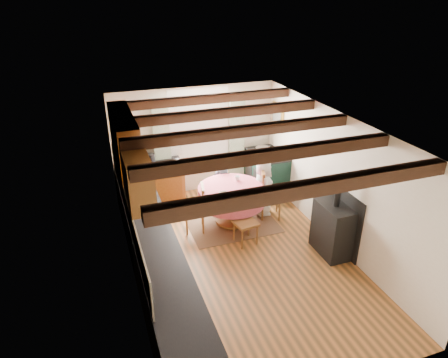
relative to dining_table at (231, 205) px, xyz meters
name	(u,v)px	position (x,y,z in m)	size (l,w,h in m)	color
floor	(239,257)	(-0.26, -1.10, -0.39)	(3.60, 5.50, 0.00)	#A7622C
ceiling	(242,125)	(-0.26, -1.10, 2.01)	(3.60, 5.50, 0.00)	white
wall_back	(195,141)	(-0.26, 1.65, 0.81)	(3.60, 0.00, 2.40)	silver
wall_front	(337,314)	(-0.26, -3.85, 0.81)	(3.60, 0.00, 2.40)	silver
wall_left	(128,215)	(-2.06, -1.10, 0.81)	(0.00, 5.50, 2.40)	silver
wall_right	(336,180)	(1.54, -1.10, 0.81)	(0.00, 5.50, 2.40)	silver
beam_a	(310,188)	(-0.26, -3.10, 1.92)	(3.60, 0.16, 0.16)	#3A2115
beam_b	(270,155)	(-0.26, -2.10, 1.92)	(3.60, 0.16, 0.16)	#3A2115
beam_c	(242,131)	(-0.26, -1.10, 1.92)	(3.60, 0.16, 0.16)	#3A2115
beam_d	(220,113)	(-0.26, -0.10, 1.92)	(3.60, 0.16, 0.16)	#3A2115
beam_e	(203,99)	(-0.26, 0.90, 1.92)	(3.60, 0.16, 0.16)	#3A2115
splash_left	(127,206)	(-2.04, -0.80, 0.81)	(0.02, 4.50, 0.55)	beige
splash_back	(150,147)	(-1.26, 1.63, 0.81)	(1.40, 0.02, 0.55)	beige
base_cabinet_left	(152,253)	(-1.76, -1.10, 0.05)	(0.60, 5.30, 0.88)	brown
base_cabinet_back	(153,184)	(-1.31, 1.35, 0.05)	(1.30, 0.60, 0.88)	brown
worktop_left	(151,228)	(-1.74, -1.10, 0.51)	(0.64, 5.30, 0.04)	black
worktop_back	(151,165)	(-1.31, 1.33, 0.51)	(1.30, 0.64, 0.04)	black
wall_cabinet_glass	(124,140)	(-1.89, 0.10, 1.56)	(0.34, 1.80, 0.90)	brown
wall_cabinet_solid	(138,180)	(-1.89, -1.40, 1.51)	(0.34, 0.90, 0.70)	brown
window_frame	(199,123)	(-0.16, 1.63, 1.21)	(1.34, 0.03, 1.54)	white
window_pane	(199,123)	(-0.16, 1.64, 1.21)	(1.20, 0.01, 1.40)	white
curtain_left	(162,151)	(-1.01, 1.55, 0.71)	(0.35, 0.10, 2.10)	silver
curtain_right	(237,142)	(0.69, 1.55, 0.71)	(0.35, 0.10, 2.10)	silver
curtain_rod	(199,97)	(-0.16, 1.55, 1.81)	(0.03, 0.03, 2.00)	black
wall_picture	(278,117)	(1.51, 1.20, 1.31)	(0.04, 0.50, 0.60)	gold
wall_plate	(240,115)	(0.79, 1.62, 1.31)	(0.30, 0.30, 0.02)	silver
rug	(231,222)	(0.00, 0.00, -0.39)	(1.73, 1.34, 0.01)	brown
dining_table	(231,205)	(0.00, 0.00, 0.00)	(1.31, 1.31, 0.79)	#CD5C7F
chair_near	(246,221)	(0.01, -0.73, 0.06)	(0.39, 0.41, 0.91)	brown
chair_left	(194,208)	(-0.76, -0.01, 0.08)	(0.41, 0.43, 0.95)	brown
chair_right	(271,193)	(0.83, -0.02, 0.13)	(0.45, 0.47, 1.05)	brown
aga_range	(266,173)	(1.21, 0.99, 0.09)	(0.68, 1.06, 0.97)	black
cast_iron_stove	(335,216)	(1.32, -1.50, 0.34)	(0.44, 0.74, 1.47)	black
child_far	(221,182)	(0.06, 0.78, 0.13)	(0.38, 0.25, 1.05)	#4F5969
child_right	(263,187)	(0.73, 0.14, 0.21)	(0.59, 0.39, 1.22)	silver
bowl_a	(231,196)	(-0.15, -0.35, 0.42)	(0.24, 0.24, 0.06)	silver
bowl_b	(224,195)	(-0.26, -0.28, 0.43)	(0.20, 0.20, 0.06)	silver
cup	(237,178)	(0.22, 0.26, 0.44)	(0.10, 0.10, 0.09)	silver
canister_tall	(135,159)	(-1.61, 1.42, 0.65)	(0.14, 0.14, 0.25)	#262628
canister_wide	(151,158)	(-1.28, 1.43, 0.62)	(0.17, 0.17, 0.19)	#262628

